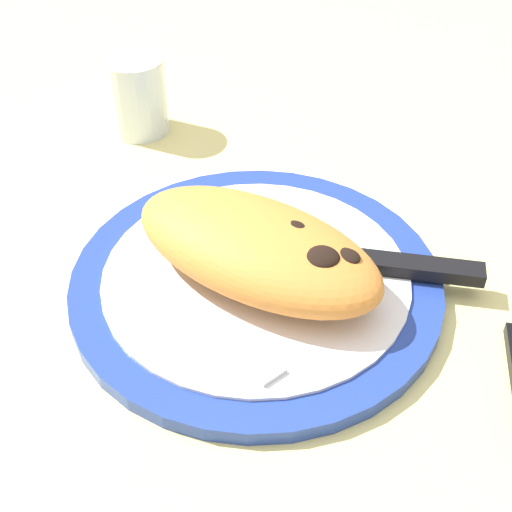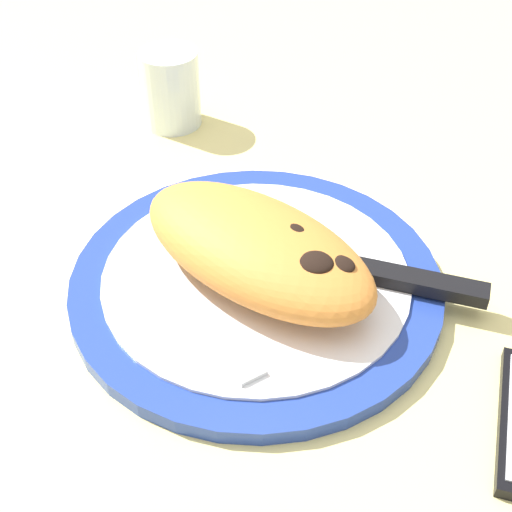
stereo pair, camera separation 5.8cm
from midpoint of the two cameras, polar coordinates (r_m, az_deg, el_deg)
The scene contains 6 objects.
ground_plane at distance 61.72cm, azimuth 2.70°, elevation -3.73°, with size 150.00×150.00×3.00cm, color #E5D684.
plate at distance 60.11cm, azimuth 2.77°, elevation -2.18°, with size 31.42×31.42×1.68cm.
calzone at distance 57.20cm, azimuth 3.05°, elevation 0.23°, with size 22.92×12.09×5.78cm.
fork at distance 54.91cm, azimuth -0.46°, elevation -5.83°, with size 15.22×5.34×0.40cm.
knife at distance 60.07cm, azimuth 13.36°, elevation -1.74°, with size 21.47×11.63×1.20cm.
water_glass at distance 80.89cm, azimuth -4.76°, elevation 12.85°, with size 6.43×6.43×8.56cm.
Camera 2 is at (30.05, -31.70, 42.20)cm, focal length 49.73 mm.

